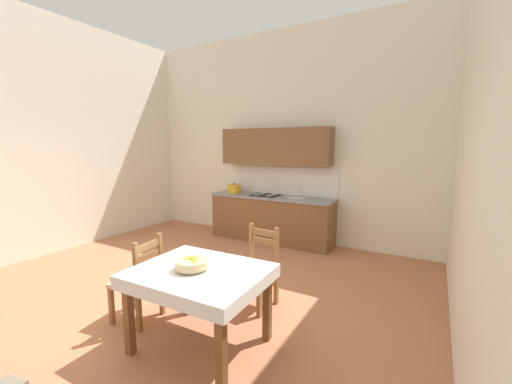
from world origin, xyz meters
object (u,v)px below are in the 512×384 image
at_px(dining_table, 200,284).
at_px(dining_chair_tv_side, 139,281).
at_px(kitchen_cabinetry, 272,198).
at_px(fruit_bowl, 192,263).
at_px(dining_chair_kitchen_side, 257,268).

bearing_deg(dining_table, dining_chair_tv_side, 178.31).
distance_m(kitchen_cabinetry, fruit_bowl, 3.47).
bearing_deg(dining_chair_kitchen_side, dining_table, -93.77).
height_order(kitchen_cabinetry, dining_table, kitchen_cabinetry).
bearing_deg(kitchen_cabinetry, dining_chair_tv_side, -88.20).
relative_size(kitchen_cabinetry, dining_chair_kitchen_side, 2.65).
bearing_deg(fruit_bowl, dining_table, 35.56).
bearing_deg(dining_chair_tv_side, kitchen_cabinetry, 91.80).
xyz_separation_m(dining_chair_kitchen_side, dining_chair_tv_side, (-0.92, -0.92, 0.00)).
relative_size(kitchen_cabinetry, dining_chair_tv_side, 2.65).
bearing_deg(dining_table, fruit_bowl, -144.44).
height_order(kitchen_cabinetry, dining_chair_tv_side, kitchen_cabinetry).
relative_size(dining_chair_kitchen_side, dining_chair_tv_side, 1.00).
xyz_separation_m(dining_chair_tv_side, fruit_bowl, (0.80, -0.06, 0.37)).
xyz_separation_m(kitchen_cabinetry, dining_table, (0.96, -3.31, -0.24)).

